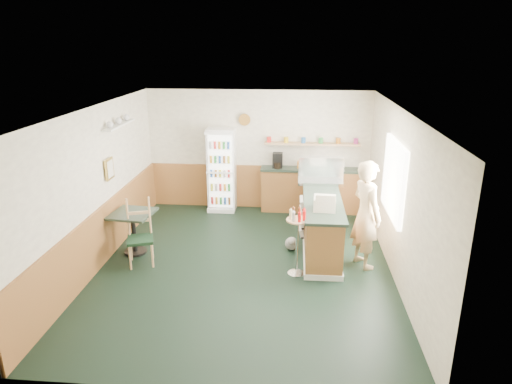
# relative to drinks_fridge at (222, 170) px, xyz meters

# --- Properties ---
(ground) EXTENTS (6.00, 6.00, 0.00)m
(ground) POSITION_rel_drinks_fridge_xyz_m (0.81, -2.74, -0.94)
(ground) COLOR black
(ground) RESTS_ON ground
(room_envelope) EXTENTS (5.04, 6.02, 2.72)m
(room_envelope) POSITION_rel_drinks_fridge_xyz_m (0.58, -2.01, 0.59)
(room_envelope) COLOR white
(room_envelope) RESTS_ON ground
(service_counter) EXTENTS (0.68, 3.01, 1.01)m
(service_counter) POSITION_rel_drinks_fridge_xyz_m (2.16, -1.67, -0.48)
(service_counter) COLOR #9A6331
(service_counter) RESTS_ON ground
(back_counter) EXTENTS (2.24, 0.42, 1.69)m
(back_counter) POSITION_rel_drinks_fridge_xyz_m (2.00, 0.06, -0.39)
(back_counter) COLOR #9A6331
(back_counter) RESTS_ON ground
(drinks_fridge) EXTENTS (0.62, 0.53, 1.88)m
(drinks_fridge) POSITION_rel_drinks_fridge_xyz_m (0.00, 0.00, 0.00)
(drinks_fridge) COLOR white
(drinks_fridge) RESTS_ON ground
(display_case) EXTENTS (0.88, 0.46, 0.50)m
(display_case) POSITION_rel_drinks_fridge_xyz_m (2.16, -1.02, 0.32)
(display_case) COLOR silver
(display_case) RESTS_ON service_counter
(cash_register) EXTENTS (0.39, 0.41, 0.21)m
(cash_register) POSITION_rel_drinks_fridge_xyz_m (2.16, -2.52, 0.18)
(cash_register) COLOR beige
(cash_register) RESTS_ON service_counter
(shopkeeper) EXTENTS (0.67, 0.76, 1.88)m
(shopkeeper) POSITION_rel_drinks_fridge_xyz_m (2.86, -2.52, -0.00)
(shopkeeper) COLOR tan
(shopkeeper) RESTS_ON ground
(condiment_stand) EXTENTS (0.37, 0.37, 1.15)m
(condiment_stand) POSITION_rel_drinks_fridge_xyz_m (1.71, -2.95, -0.18)
(condiment_stand) COLOR silver
(condiment_stand) RESTS_ON ground
(newspaper_rack) EXTENTS (0.09, 0.45, 0.72)m
(newspaper_rack) POSITION_rel_drinks_fridge_xyz_m (1.80, -1.82, -0.35)
(newspaper_rack) COLOR black
(newspaper_rack) RESTS_ON ground
(cafe_table) EXTENTS (0.79, 0.79, 0.79)m
(cafe_table) POSITION_rel_drinks_fridge_xyz_m (-1.24, -2.39, -0.38)
(cafe_table) COLOR black
(cafe_table) RESTS_ON ground
(cafe_chair) EXTENTS (0.54, 0.54, 1.16)m
(cafe_chair) POSITION_rel_drinks_fridge_xyz_m (-0.98, -2.72, -0.33)
(cafe_chair) COLOR black
(cafe_chair) RESTS_ON ground
(dog_doorstop) EXTENTS (0.24, 0.31, 0.29)m
(dog_doorstop) POSITION_rel_drinks_fridge_xyz_m (1.62, -2.04, -0.80)
(dog_doorstop) COLOR gray
(dog_doorstop) RESTS_ON ground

